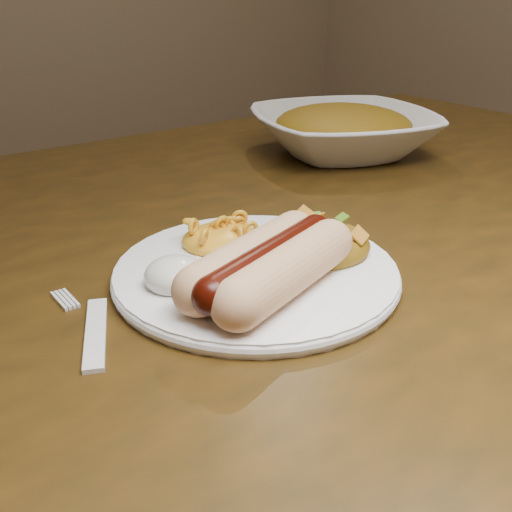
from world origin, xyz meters
TOP-DOWN VIEW (x-y plane):
  - table at (0.00, 0.00)m, footprint 1.60×0.90m
  - plate at (-0.03, -0.11)m, footprint 0.30×0.30m
  - hotdog at (-0.05, -0.15)m, footprint 0.15×0.11m
  - mac_and_cheese at (-0.03, -0.05)m, footprint 0.08×0.07m
  - sour_cream at (-0.11, -0.10)m, footprint 0.06×0.06m
  - taco_salad at (0.03, -0.12)m, footprint 0.09×0.09m
  - fork at (-0.19, -0.11)m, footprint 0.08×0.14m
  - serving_bowl at (0.32, 0.15)m, footprint 0.34×0.34m
  - bowl_filling at (0.32, 0.15)m, footprint 0.24×0.24m

SIDE VIEW (x-z plane):
  - table at x=0.00m, z-range 0.28..1.03m
  - fork at x=-0.19m, z-range 0.75..0.75m
  - plate at x=-0.03m, z-range 0.75..0.76m
  - mac_and_cheese at x=-0.03m, z-range 0.76..0.79m
  - sour_cream at x=-0.11m, z-range 0.76..0.79m
  - taco_salad at x=0.03m, z-range 0.76..0.80m
  - serving_bowl at x=0.32m, z-range 0.75..0.81m
  - hotdog at x=-0.05m, z-range 0.76..0.80m
  - bowl_filling at x=0.32m, z-range 0.77..0.83m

